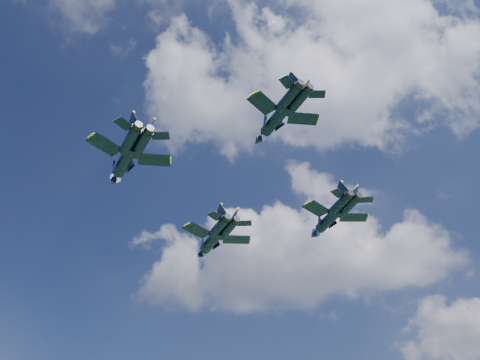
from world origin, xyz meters
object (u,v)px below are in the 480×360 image
jet_lead (211,241)px  jet_right (328,220)px  jet_slot (275,121)px  jet_left (124,162)px

jet_lead → jet_right: 23.26m
jet_right → jet_slot: jet_slot is taller
jet_left → jet_right: jet_left is taller
jet_lead → jet_right: size_ratio=1.04×
jet_left → jet_slot: (24.86, -1.89, 0.94)m
jet_left → jet_slot: bearing=-47.5°
jet_slot → jet_right: bearing=39.0°
jet_lead → jet_slot: (19.36, -29.48, 0.91)m
jet_left → jet_right: size_ratio=0.98×
jet_lead → jet_slot: 35.28m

